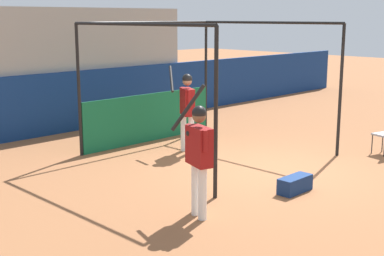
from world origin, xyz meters
name	(u,v)px	position (x,y,z in m)	size (l,w,h in m)	color
ground_plane	(272,171)	(0.00, 0.00, 0.00)	(60.00, 60.00, 0.00)	#935B38
outfield_wall	(93,99)	(0.00, 6.08, 0.80)	(24.00, 0.12, 1.59)	navy
bleacher_section	(59,64)	(0.00, 7.74, 1.63)	(6.50, 3.20, 3.27)	#9E9E99
batting_cage	(170,94)	(0.01, 2.98, 1.23)	(4.05, 4.07, 2.90)	black
home_plate	(198,149)	(0.24, 2.29, 0.01)	(0.44, 0.44, 0.02)	white
player_batter	(187,105)	(-0.11, 2.30, 1.08)	(0.59, 0.96, 1.91)	white
player_waiting	(199,151)	(-2.80, -0.70, 1.04)	(0.52, 0.84, 2.00)	white
equipment_bag	(295,184)	(-0.77, -1.06, 0.14)	(0.70, 0.28, 0.28)	navy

